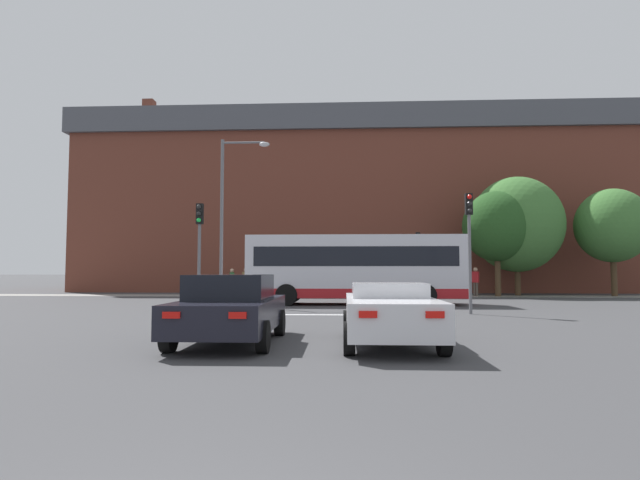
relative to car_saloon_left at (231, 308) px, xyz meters
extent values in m
cube|color=silver|center=(1.70, 7.20, -0.76)|extent=(7.72, 0.30, 0.01)
cube|color=gray|center=(1.70, 20.94, -0.76)|extent=(68.58, 2.50, 0.01)
cube|color=brown|center=(3.46, 32.98, 5.25)|extent=(43.40, 15.66, 12.04)
cube|color=#4C4F56|center=(3.46, 32.98, 12.22)|extent=(44.27, 16.29, 1.91)
cube|color=brown|center=(-14.12, 30.02, 14.29)|extent=(0.90, 0.90, 2.23)
cube|color=brown|center=(-6.81, 34.93, 14.29)|extent=(0.90, 0.90, 2.23)
cube|color=brown|center=(-0.01, 33.92, 14.29)|extent=(0.90, 0.90, 2.23)
cube|color=brown|center=(7.29, 32.54, 14.29)|extent=(0.90, 0.90, 2.23)
cube|color=brown|center=(14.53, 35.85, 14.29)|extent=(0.90, 0.90, 2.23)
cube|color=brown|center=(21.13, 34.99, 14.29)|extent=(0.90, 0.90, 2.23)
cube|color=black|center=(0.00, 0.01, -0.12)|extent=(1.97, 4.29, 0.65)
cube|color=black|center=(0.00, -0.03, 0.47)|extent=(1.68, 1.94, 0.55)
cylinder|color=black|center=(-0.94, 1.33, -0.45)|extent=(0.22, 0.64, 0.64)
cylinder|color=black|center=(0.92, 1.34, -0.45)|extent=(0.22, 0.64, 0.64)
cylinder|color=black|center=(-0.92, -1.32, -0.45)|extent=(0.22, 0.64, 0.64)
cylinder|color=black|center=(0.94, -1.31, -0.45)|extent=(0.22, 0.64, 0.64)
cube|color=red|center=(-0.58, -2.15, 0.04)|extent=(0.32, 0.05, 0.12)
cube|color=red|center=(0.62, -2.14, 0.04)|extent=(0.32, 0.05, 0.12)
cube|color=silver|center=(3.50, -0.10, -0.10)|extent=(1.86, 4.40, 0.70)
cube|color=silver|center=(3.50, 0.01, 0.41)|extent=(1.60, 1.32, 0.31)
cylinder|color=black|center=(2.61, 1.26, -0.45)|extent=(0.22, 0.64, 0.64)
cylinder|color=black|center=(4.38, 1.27, -0.45)|extent=(0.22, 0.64, 0.64)
cylinder|color=black|center=(2.61, -1.46, -0.45)|extent=(0.22, 0.64, 0.64)
cylinder|color=black|center=(4.39, -1.46, -0.45)|extent=(0.22, 0.64, 0.64)
cube|color=red|center=(2.93, -2.32, 0.08)|extent=(0.32, 0.05, 0.12)
cube|color=red|center=(4.08, -2.31, 0.08)|extent=(0.32, 0.05, 0.12)
cube|color=silver|center=(3.02, 12.91, 1.04)|extent=(10.14, 2.49, 2.91)
cube|color=#AD191E|center=(3.02, 12.91, -0.20)|extent=(10.16, 2.51, 0.44)
cube|color=black|center=(3.02, 12.91, 1.49)|extent=(9.33, 2.52, 0.90)
cylinder|color=black|center=(-0.12, 11.71, -0.27)|extent=(1.00, 0.28, 1.00)
cylinder|color=black|center=(-0.12, 14.10, -0.27)|extent=(1.00, 0.28, 1.00)
cylinder|color=black|center=(6.17, 11.71, -0.27)|extent=(1.00, 0.28, 1.00)
cylinder|color=black|center=(6.17, 14.10, -0.27)|extent=(1.00, 0.28, 1.00)
cylinder|color=slate|center=(-3.40, 20.28, 0.76)|extent=(0.12, 0.12, 3.06)
cube|color=black|center=(-3.40, 20.28, 2.69)|extent=(0.26, 0.20, 0.80)
sphere|color=red|center=(-3.40, 20.15, 2.95)|extent=(0.17, 0.17, 0.17)
sphere|color=black|center=(-3.40, 20.15, 2.69)|extent=(0.17, 0.17, 0.17)
sphere|color=black|center=(-3.40, 20.15, 2.43)|extent=(0.17, 0.17, 0.17)
cylinder|color=slate|center=(7.13, 20.42, 0.84)|extent=(0.12, 0.12, 3.22)
cube|color=black|center=(7.13, 20.42, 2.85)|extent=(0.26, 0.20, 0.80)
sphere|color=black|center=(7.13, 20.29, 3.10)|extent=(0.17, 0.17, 0.17)
sphere|color=orange|center=(7.13, 20.29, 2.85)|extent=(0.17, 0.17, 0.17)
sphere|color=black|center=(7.13, 20.29, 2.59)|extent=(0.17, 0.17, 0.17)
cylinder|color=slate|center=(-3.08, 7.95, 0.94)|extent=(0.12, 0.12, 3.41)
cube|color=black|center=(-3.08, 7.95, 3.04)|extent=(0.26, 0.20, 0.80)
sphere|color=black|center=(-3.08, 7.82, 3.29)|extent=(0.17, 0.17, 0.17)
sphere|color=black|center=(-3.08, 7.82, 3.04)|extent=(0.17, 0.17, 0.17)
sphere|color=#1ED14C|center=(-3.08, 7.82, 2.78)|extent=(0.17, 0.17, 0.17)
cylinder|color=slate|center=(7.19, 7.78, 1.08)|extent=(0.12, 0.12, 3.70)
cube|color=black|center=(7.19, 7.78, 3.33)|extent=(0.26, 0.20, 0.80)
sphere|color=red|center=(7.19, 7.65, 3.58)|extent=(0.17, 0.17, 0.17)
sphere|color=black|center=(7.19, 7.65, 3.33)|extent=(0.17, 0.17, 0.17)
sphere|color=black|center=(7.19, 7.65, 3.07)|extent=(0.17, 0.17, 0.17)
cylinder|color=slate|center=(-3.34, 12.46, 3.20)|extent=(0.16, 0.16, 7.93)
cylinder|color=slate|center=(-2.33, 12.46, 7.01)|extent=(2.03, 0.10, 0.10)
ellipsoid|color=#B2B2B7|center=(-1.31, 12.46, 6.91)|extent=(0.50, 0.36, 0.22)
cylinder|color=#333851|center=(-4.73, 20.97, -0.35)|extent=(0.13, 0.13, 0.84)
cylinder|color=#333851|center=(-4.81, 21.12, -0.35)|extent=(0.13, 0.13, 0.84)
cube|color=#336B38|center=(-4.77, 21.05, 0.40)|extent=(0.38, 0.46, 0.66)
sphere|color=tan|center=(-4.77, 21.05, 0.85)|extent=(0.25, 0.25, 0.25)
cylinder|color=brown|center=(-3.98, 21.21, -0.34)|extent=(0.13, 0.13, 0.86)
cylinder|color=brown|center=(-3.82, 21.16, -0.34)|extent=(0.13, 0.13, 0.86)
cube|color=olive|center=(-3.90, 21.18, 0.43)|extent=(0.45, 0.32, 0.68)
sphere|color=tan|center=(-3.90, 21.18, 0.90)|extent=(0.26, 0.26, 0.26)
cylinder|color=brown|center=(10.70, 20.89, -0.33)|extent=(0.13, 0.13, 0.87)
cylinder|color=brown|center=(10.83, 20.79, -0.33)|extent=(0.13, 0.13, 0.87)
cube|color=#B21E23|center=(10.77, 20.84, 0.44)|extent=(0.45, 0.42, 0.69)
sphere|color=tan|center=(10.77, 20.84, 0.92)|extent=(0.26, 0.26, 0.26)
cylinder|color=#4C3823|center=(12.14, 20.83, 0.54)|extent=(0.36, 0.36, 2.62)
ellipsoid|color=#234C1E|center=(12.14, 20.83, 3.65)|extent=(4.24, 4.24, 4.45)
cylinder|color=#4C3823|center=(19.49, 21.31, 0.52)|extent=(0.36, 0.36, 2.58)
ellipsoid|color=#3D7033|center=(19.49, 21.31, 3.70)|extent=(4.45, 4.45, 4.68)
cylinder|color=#4C3823|center=(13.76, 22.00, 0.29)|extent=(0.36, 0.36, 2.12)
ellipsoid|color=#3D7033|center=(13.76, 22.00, 3.86)|extent=(5.92, 5.92, 6.22)
camera|label=1|loc=(2.53, -11.02, 0.83)|focal=28.00mm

